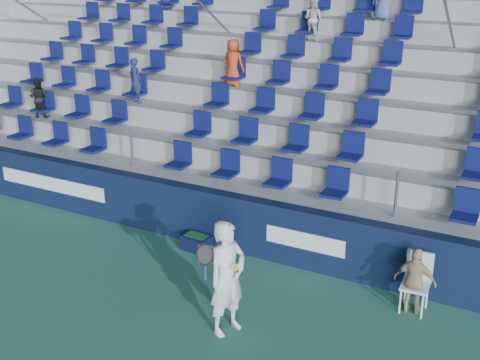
% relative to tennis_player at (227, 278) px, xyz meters
% --- Properties ---
extents(ground, '(70.00, 70.00, 0.00)m').
position_rel_tennis_player_xyz_m(ground, '(-1.17, -0.55, -0.96)').
color(ground, '#327557').
rests_on(ground, ground).
extents(sponsor_wall, '(24.00, 0.32, 1.20)m').
position_rel_tennis_player_xyz_m(sponsor_wall, '(-1.17, 2.59, -0.36)').
color(sponsor_wall, '#0E1936').
rests_on(sponsor_wall, ground).
extents(grandstand, '(24.00, 8.17, 6.63)m').
position_rel_tennis_player_xyz_m(grandstand, '(-1.17, 7.69, 1.17)').
color(grandstand, '#969691').
rests_on(grandstand, ground).
extents(tennis_player, '(0.73, 0.81, 1.92)m').
position_rel_tennis_player_xyz_m(tennis_player, '(0.00, 0.00, 0.00)').
color(tennis_player, silver).
rests_on(tennis_player, ground).
extents(line_judge_chair, '(0.48, 0.49, 1.04)m').
position_rel_tennis_player_xyz_m(line_judge_chair, '(2.52, 2.10, -0.37)').
color(line_judge_chair, white).
rests_on(line_judge_chair, ground).
extents(line_judge, '(0.71, 0.30, 1.20)m').
position_rel_tennis_player_xyz_m(line_judge, '(2.52, 1.95, -0.36)').
color(line_judge, tan).
rests_on(line_judge, ground).
extents(ball_bin, '(0.61, 0.43, 0.33)m').
position_rel_tennis_player_xyz_m(ball_bin, '(-1.96, 2.20, -0.78)').
color(ball_bin, '#0D1233').
rests_on(ball_bin, ground).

